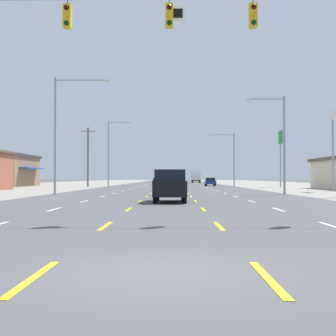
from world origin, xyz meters
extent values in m
plane|color=#4C4C4F|center=(0.00, 66.00, 0.00)|extent=(572.00, 572.00, 0.00)
cube|color=gray|center=(-24.75, 66.00, 0.00)|extent=(28.00, 440.00, 0.01)
cube|color=gray|center=(24.75, 66.00, 0.00)|extent=(28.00, 440.00, 0.01)
cube|color=white|center=(-5.25, 14.50, 0.01)|extent=(0.14, 2.60, 0.01)
cube|color=white|center=(-5.25, 22.00, 0.01)|extent=(0.14, 2.60, 0.01)
cube|color=white|center=(-5.25, 29.50, 0.01)|extent=(0.14, 2.60, 0.01)
cube|color=white|center=(-5.25, 37.00, 0.01)|extent=(0.14, 2.60, 0.01)
cube|color=white|center=(-5.25, 44.50, 0.01)|extent=(0.14, 2.60, 0.01)
cube|color=white|center=(-5.25, 52.00, 0.01)|extent=(0.14, 2.60, 0.01)
cube|color=white|center=(-5.25, 59.50, 0.01)|extent=(0.14, 2.60, 0.01)
cube|color=white|center=(-5.25, 67.00, 0.01)|extent=(0.14, 2.60, 0.01)
cube|color=white|center=(-5.25, 74.50, 0.01)|extent=(0.14, 2.60, 0.01)
cube|color=white|center=(-5.25, 82.00, 0.01)|extent=(0.14, 2.60, 0.01)
cube|color=white|center=(-5.25, 89.50, 0.01)|extent=(0.14, 2.60, 0.01)
cube|color=white|center=(-5.25, 97.00, 0.01)|extent=(0.14, 2.60, 0.01)
cube|color=white|center=(-5.25, 104.50, 0.01)|extent=(0.14, 2.60, 0.01)
cube|color=white|center=(-5.25, 112.00, 0.01)|extent=(0.14, 2.60, 0.01)
cube|color=white|center=(-5.25, 119.50, 0.01)|extent=(0.14, 2.60, 0.01)
cube|color=white|center=(-5.25, 127.00, 0.01)|extent=(0.14, 2.60, 0.01)
cube|color=white|center=(-5.25, 134.50, 0.01)|extent=(0.14, 2.60, 0.01)
cube|color=white|center=(-5.25, 142.00, 0.01)|extent=(0.14, 2.60, 0.01)
cube|color=white|center=(-5.25, 149.50, 0.01)|extent=(0.14, 2.60, 0.01)
cube|color=white|center=(-5.25, 157.00, 0.01)|extent=(0.14, 2.60, 0.01)
cube|color=white|center=(-5.25, 164.50, 0.01)|extent=(0.14, 2.60, 0.01)
cube|color=white|center=(-5.25, 172.00, 0.01)|extent=(0.14, 2.60, 0.01)
cube|color=white|center=(-5.25, 179.50, 0.01)|extent=(0.14, 2.60, 0.01)
cube|color=white|center=(-5.25, 187.00, 0.01)|extent=(0.14, 2.60, 0.01)
cube|color=white|center=(-5.25, 194.50, 0.01)|extent=(0.14, 2.60, 0.01)
cube|color=white|center=(-5.25, 202.00, 0.01)|extent=(0.14, 2.60, 0.01)
cube|color=white|center=(-5.25, 209.50, 0.01)|extent=(0.14, 2.60, 0.01)
cube|color=white|center=(-5.25, 217.00, 0.01)|extent=(0.14, 2.60, 0.01)
cube|color=yellow|center=(-1.75, -0.50, 0.01)|extent=(0.14, 2.60, 0.01)
cube|color=yellow|center=(-1.75, 7.00, 0.01)|extent=(0.14, 2.60, 0.01)
cube|color=yellow|center=(-1.75, 14.50, 0.01)|extent=(0.14, 2.60, 0.01)
cube|color=yellow|center=(-1.75, 22.00, 0.01)|extent=(0.14, 2.60, 0.01)
cube|color=yellow|center=(-1.75, 29.50, 0.01)|extent=(0.14, 2.60, 0.01)
cube|color=yellow|center=(-1.75, 37.00, 0.01)|extent=(0.14, 2.60, 0.01)
cube|color=yellow|center=(-1.75, 44.50, 0.01)|extent=(0.14, 2.60, 0.01)
cube|color=yellow|center=(-1.75, 52.00, 0.01)|extent=(0.14, 2.60, 0.01)
cube|color=yellow|center=(-1.75, 59.50, 0.01)|extent=(0.14, 2.60, 0.01)
cube|color=yellow|center=(-1.75, 67.00, 0.01)|extent=(0.14, 2.60, 0.01)
cube|color=yellow|center=(-1.75, 74.50, 0.01)|extent=(0.14, 2.60, 0.01)
cube|color=yellow|center=(-1.75, 82.00, 0.01)|extent=(0.14, 2.60, 0.01)
cube|color=yellow|center=(-1.75, 89.50, 0.01)|extent=(0.14, 2.60, 0.01)
cube|color=yellow|center=(-1.75, 97.00, 0.01)|extent=(0.14, 2.60, 0.01)
cube|color=yellow|center=(-1.75, 104.50, 0.01)|extent=(0.14, 2.60, 0.01)
cube|color=yellow|center=(-1.75, 112.00, 0.01)|extent=(0.14, 2.60, 0.01)
cube|color=yellow|center=(-1.75, 119.50, 0.01)|extent=(0.14, 2.60, 0.01)
cube|color=yellow|center=(-1.75, 127.00, 0.01)|extent=(0.14, 2.60, 0.01)
cube|color=yellow|center=(-1.75, 134.50, 0.01)|extent=(0.14, 2.60, 0.01)
cube|color=yellow|center=(-1.75, 142.00, 0.01)|extent=(0.14, 2.60, 0.01)
cube|color=yellow|center=(-1.75, 149.50, 0.01)|extent=(0.14, 2.60, 0.01)
cube|color=yellow|center=(-1.75, 157.00, 0.01)|extent=(0.14, 2.60, 0.01)
cube|color=yellow|center=(-1.75, 164.50, 0.01)|extent=(0.14, 2.60, 0.01)
cube|color=yellow|center=(-1.75, 172.00, 0.01)|extent=(0.14, 2.60, 0.01)
cube|color=yellow|center=(-1.75, 179.50, 0.01)|extent=(0.14, 2.60, 0.01)
cube|color=yellow|center=(-1.75, 187.00, 0.01)|extent=(0.14, 2.60, 0.01)
cube|color=yellow|center=(-1.75, 194.50, 0.01)|extent=(0.14, 2.60, 0.01)
cube|color=yellow|center=(-1.75, 202.00, 0.01)|extent=(0.14, 2.60, 0.01)
cube|color=yellow|center=(-1.75, 209.50, 0.01)|extent=(0.14, 2.60, 0.01)
cube|color=yellow|center=(-1.75, 217.00, 0.01)|extent=(0.14, 2.60, 0.01)
cube|color=yellow|center=(1.75, -0.50, 0.01)|extent=(0.14, 2.60, 0.01)
cube|color=yellow|center=(1.75, 7.00, 0.01)|extent=(0.14, 2.60, 0.01)
cube|color=yellow|center=(1.75, 14.50, 0.01)|extent=(0.14, 2.60, 0.01)
cube|color=yellow|center=(1.75, 22.00, 0.01)|extent=(0.14, 2.60, 0.01)
cube|color=yellow|center=(1.75, 29.50, 0.01)|extent=(0.14, 2.60, 0.01)
cube|color=yellow|center=(1.75, 37.00, 0.01)|extent=(0.14, 2.60, 0.01)
cube|color=yellow|center=(1.75, 44.50, 0.01)|extent=(0.14, 2.60, 0.01)
cube|color=yellow|center=(1.75, 52.00, 0.01)|extent=(0.14, 2.60, 0.01)
cube|color=yellow|center=(1.75, 59.50, 0.01)|extent=(0.14, 2.60, 0.01)
cube|color=yellow|center=(1.75, 67.00, 0.01)|extent=(0.14, 2.60, 0.01)
cube|color=yellow|center=(1.75, 74.50, 0.01)|extent=(0.14, 2.60, 0.01)
cube|color=yellow|center=(1.75, 82.00, 0.01)|extent=(0.14, 2.60, 0.01)
cube|color=yellow|center=(1.75, 89.50, 0.01)|extent=(0.14, 2.60, 0.01)
cube|color=yellow|center=(1.75, 97.00, 0.01)|extent=(0.14, 2.60, 0.01)
cube|color=yellow|center=(1.75, 104.50, 0.01)|extent=(0.14, 2.60, 0.01)
cube|color=yellow|center=(1.75, 112.00, 0.01)|extent=(0.14, 2.60, 0.01)
cube|color=yellow|center=(1.75, 119.50, 0.01)|extent=(0.14, 2.60, 0.01)
cube|color=yellow|center=(1.75, 127.00, 0.01)|extent=(0.14, 2.60, 0.01)
cube|color=yellow|center=(1.75, 134.50, 0.01)|extent=(0.14, 2.60, 0.01)
cube|color=yellow|center=(1.75, 142.00, 0.01)|extent=(0.14, 2.60, 0.01)
cube|color=yellow|center=(1.75, 149.50, 0.01)|extent=(0.14, 2.60, 0.01)
cube|color=yellow|center=(1.75, 157.00, 0.01)|extent=(0.14, 2.60, 0.01)
cube|color=yellow|center=(1.75, 164.50, 0.01)|extent=(0.14, 2.60, 0.01)
cube|color=yellow|center=(1.75, 172.00, 0.01)|extent=(0.14, 2.60, 0.01)
cube|color=yellow|center=(1.75, 179.50, 0.01)|extent=(0.14, 2.60, 0.01)
cube|color=yellow|center=(1.75, 187.00, 0.01)|extent=(0.14, 2.60, 0.01)
cube|color=yellow|center=(1.75, 194.50, 0.01)|extent=(0.14, 2.60, 0.01)
cube|color=yellow|center=(1.75, 202.00, 0.01)|extent=(0.14, 2.60, 0.01)
cube|color=yellow|center=(1.75, 209.50, 0.01)|extent=(0.14, 2.60, 0.01)
cube|color=yellow|center=(1.75, 217.00, 0.01)|extent=(0.14, 2.60, 0.01)
cube|color=white|center=(5.25, 7.00, 0.01)|extent=(0.14, 2.60, 0.01)
cube|color=white|center=(5.25, 14.50, 0.01)|extent=(0.14, 2.60, 0.01)
cube|color=white|center=(5.25, 22.00, 0.01)|extent=(0.14, 2.60, 0.01)
cube|color=white|center=(5.25, 29.50, 0.01)|extent=(0.14, 2.60, 0.01)
cube|color=white|center=(5.25, 37.00, 0.01)|extent=(0.14, 2.60, 0.01)
cube|color=white|center=(5.25, 44.50, 0.01)|extent=(0.14, 2.60, 0.01)
cube|color=white|center=(5.25, 52.00, 0.01)|extent=(0.14, 2.60, 0.01)
cube|color=white|center=(5.25, 59.50, 0.01)|extent=(0.14, 2.60, 0.01)
cube|color=white|center=(5.25, 67.00, 0.01)|extent=(0.14, 2.60, 0.01)
cube|color=white|center=(5.25, 74.50, 0.01)|extent=(0.14, 2.60, 0.01)
cube|color=white|center=(5.25, 82.00, 0.01)|extent=(0.14, 2.60, 0.01)
cube|color=white|center=(5.25, 89.50, 0.01)|extent=(0.14, 2.60, 0.01)
cube|color=white|center=(5.25, 97.00, 0.01)|extent=(0.14, 2.60, 0.01)
cube|color=white|center=(5.25, 104.50, 0.01)|extent=(0.14, 2.60, 0.01)
cube|color=white|center=(5.25, 112.00, 0.01)|extent=(0.14, 2.60, 0.01)
cube|color=white|center=(5.25, 119.50, 0.01)|extent=(0.14, 2.60, 0.01)
cube|color=white|center=(5.25, 127.00, 0.01)|extent=(0.14, 2.60, 0.01)
cube|color=white|center=(5.25, 134.50, 0.01)|extent=(0.14, 2.60, 0.01)
cube|color=white|center=(5.25, 142.00, 0.01)|extent=(0.14, 2.60, 0.01)
cube|color=white|center=(5.25, 149.50, 0.01)|extent=(0.14, 2.60, 0.01)
cube|color=white|center=(5.25, 157.00, 0.01)|extent=(0.14, 2.60, 0.01)
cube|color=white|center=(5.25, 164.50, 0.01)|extent=(0.14, 2.60, 0.01)
cube|color=white|center=(5.25, 172.00, 0.01)|extent=(0.14, 2.60, 0.01)
cube|color=white|center=(5.25, 179.50, 0.01)|extent=(0.14, 2.60, 0.01)
cube|color=white|center=(5.25, 187.00, 0.01)|extent=(0.14, 2.60, 0.01)
cube|color=white|center=(5.25, 194.50, 0.01)|extent=(0.14, 2.60, 0.01)
cube|color=white|center=(5.25, 202.00, 0.01)|extent=(0.14, 2.60, 0.01)
cube|color=white|center=(5.25, 209.50, 0.01)|extent=(0.14, 2.60, 0.01)
cube|color=white|center=(5.25, 217.00, 0.01)|extent=(0.14, 2.60, 0.01)
cube|color=white|center=(0.53, 10.59, 7.88)|extent=(0.60, 0.04, 0.60)
cube|color=black|center=(0.53, 10.56, 7.88)|extent=(0.36, 0.01, 0.36)
cube|color=gold|center=(3.43, 10.55, 7.77)|extent=(0.30, 0.34, 0.92)
cylinder|color=black|center=(3.43, 10.55, 8.35)|extent=(0.03, 0.03, 0.24)
sphere|color=#2F0402|center=(3.43, 10.36, 8.05)|extent=(0.20, 0.20, 0.20)
sphere|color=#F29E0C|center=(3.43, 10.36, 7.75)|extent=(0.20, 0.20, 0.20)
sphere|color=black|center=(3.43, 10.36, 7.45)|extent=(0.20, 0.20, 0.20)
cube|color=gold|center=(0.19, 10.55, 7.77)|extent=(0.30, 0.34, 0.92)
cylinder|color=black|center=(0.19, 10.55, 8.35)|extent=(0.03, 0.03, 0.24)
sphere|color=#2F0402|center=(0.19, 10.36, 8.05)|extent=(0.20, 0.20, 0.20)
sphere|color=#F29E0C|center=(0.19, 10.36, 7.75)|extent=(0.20, 0.20, 0.20)
sphere|color=black|center=(0.19, 10.36, 7.45)|extent=(0.20, 0.20, 0.20)
cube|color=gold|center=(-3.77, 10.55, 7.77)|extent=(0.30, 0.34, 0.92)
cylinder|color=black|center=(-3.77, 10.55, 8.35)|extent=(0.03, 0.03, 0.24)
sphere|color=#2F0402|center=(-3.77, 10.36, 8.05)|extent=(0.20, 0.20, 0.20)
sphere|color=#F29E0C|center=(-3.77, 10.36, 7.75)|extent=(0.20, 0.20, 0.20)
sphere|color=black|center=(-3.77, 10.36, 7.45)|extent=(0.20, 0.20, 0.20)
cube|color=black|center=(0.15, 21.31, 0.84)|extent=(1.98, 4.90, 0.92)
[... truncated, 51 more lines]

